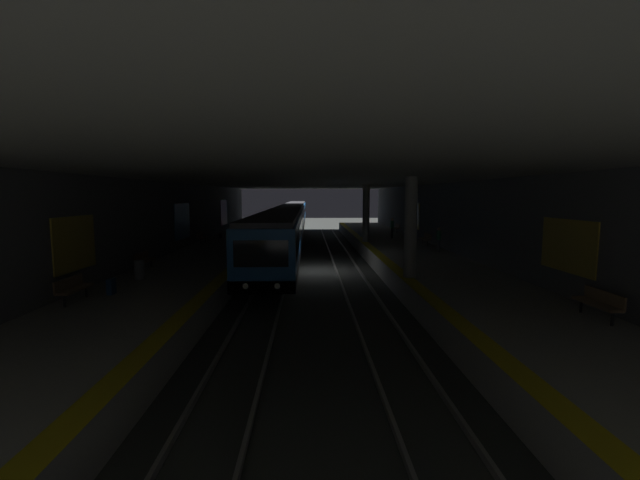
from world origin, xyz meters
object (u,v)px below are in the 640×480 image
(bench_right_near, at_px, (73,287))
(pillar_far, at_px, (366,213))
(pillar_near, at_px, (411,228))
(person_walking_mid, at_px, (392,227))
(metro_train, at_px, (291,220))
(bench_left_far, at_px, (396,227))
(bench_left_mid, at_px, (426,238))
(backpack_on_floor, at_px, (220,236))
(person_standing_far, at_px, (439,239))
(person_waiting_near, at_px, (243,231))
(trash_bin, at_px, (139,270))
(bench_right_far, at_px, (202,237))
(bench_right_mid, at_px, (144,259))
(suitcase_rolling, at_px, (111,286))
(bench_left_near, at_px, (599,302))

(bench_right_near, bearing_deg, pillar_far, -35.12)
(pillar_near, relative_size, person_walking_mid, 2.59)
(metro_train, relative_size, bench_left_far, 34.69)
(bench_left_mid, height_order, backpack_on_floor, bench_left_mid)
(pillar_far, bearing_deg, pillar_near, 180.00)
(metro_train, distance_m, person_standing_far, 22.12)
(pillar_near, distance_m, pillar_far, 14.34)
(person_walking_mid, bearing_deg, person_waiting_near, 105.51)
(bench_left_far, relative_size, trash_bin, 2.00)
(bench_right_far, xyz_separation_m, backpack_on_floor, (3.66, -0.66, -0.32))
(bench_right_mid, relative_size, trash_bin, 2.00)
(pillar_near, relative_size, metro_train, 0.08)
(bench_right_far, bearing_deg, bench_right_near, 180.00)
(bench_right_near, distance_m, bench_right_far, 17.46)
(bench_left_mid, xyz_separation_m, bench_right_mid, (-9.62, 17.07, 0.00))
(pillar_near, bearing_deg, metro_train, 13.28)
(bench_left_mid, relative_size, person_walking_mid, 0.97)
(bench_right_mid, height_order, trash_bin, bench_right_mid)
(bench_left_far, xyz_separation_m, suitcase_rolling, (-25.20, 16.26, -0.22))
(pillar_near, height_order, person_waiting_near, pillar_near)
(bench_right_mid, bearing_deg, person_walking_mid, -46.91)
(bench_left_far, bearing_deg, person_waiting_near, 122.72)
(pillar_near, distance_m, person_walking_mid, 17.05)
(suitcase_rolling, bearing_deg, person_standing_far, -55.07)
(bench_right_mid, bearing_deg, trash_bin, -163.13)
(person_walking_mid, bearing_deg, backpack_on_floor, 88.69)
(bench_right_far, relative_size, person_waiting_near, 0.98)
(bench_right_near, bearing_deg, pillar_near, -72.82)
(bench_right_far, height_order, person_waiting_near, person_waiting_near)
(person_waiting_near, xyz_separation_m, person_walking_mid, (3.41, -12.30, 0.01))
(pillar_far, xyz_separation_m, person_walking_mid, (2.47, -2.62, -1.31))
(pillar_far, bearing_deg, trash_bin, 139.97)
(bench_left_mid, height_order, bench_right_near, same)
(bench_left_far, bearing_deg, pillar_near, 169.37)
(bench_right_near, relative_size, bench_right_mid, 1.00)
(bench_left_mid, distance_m, bench_right_far, 17.14)
(bench_left_near, relative_size, bench_right_far, 1.00)
(bench_left_mid, height_order, bench_right_far, same)
(bench_right_mid, bearing_deg, pillar_far, -46.94)
(pillar_near, height_order, bench_left_mid, pillar_near)
(metro_train, relative_size, bench_right_mid, 34.69)
(suitcase_rolling, bearing_deg, bench_left_far, -32.83)
(metro_train, bearing_deg, pillar_near, -166.72)
(bench_left_far, distance_m, bench_right_mid, 26.29)
(bench_right_mid, height_order, bench_right_far, same)
(bench_left_mid, relative_size, trash_bin, 2.00)
(trash_bin, bearing_deg, person_walking_mid, -41.11)
(person_waiting_near, bearing_deg, bench_left_far, -57.28)
(person_waiting_near, distance_m, person_standing_far, 14.56)
(person_standing_far, distance_m, suitcase_rolling, 19.58)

